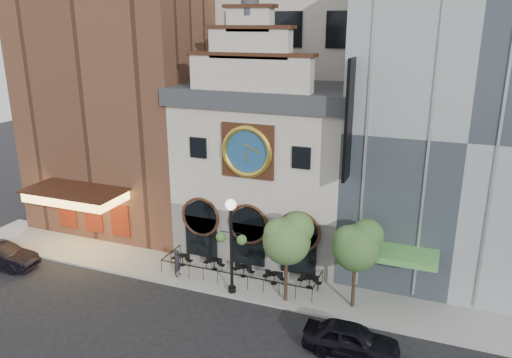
{
  "coord_description": "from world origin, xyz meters",
  "views": [
    {
      "loc": [
        11.88,
        -25.02,
        16.47
      ],
      "look_at": [
        -0.24,
        6.0,
        6.02
      ],
      "focal_mm": 35.0,
      "sensor_mm": 36.0,
      "label": 1
    }
  ],
  "objects_px": {
    "car_left": "(0,256)",
    "tree_right": "(357,244)",
    "car_right": "(351,339)",
    "lamppost": "(231,236)",
    "bistro_4": "(309,281)",
    "bistro_2": "(243,270)",
    "bistro_1": "(214,263)",
    "tree_left": "(288,237)",
    "bistro_0": "(182,259)",
    "pedestrian": "(178,263)",
    "bistro_3": "(274,277)"
  },
  "relations": [
    {
      "from": "car_left",
      "to": "tree_right",
      "type": "bearing_deg",
      "value": -87.97
    },
    {
      "from": "car_right",
      "to": "lamppost",
      "type": "xyz_separation_m",
      "value": [
        -8.17,
        3.21,
        3.16
      ]
    },
    {
      "from": "bistro_4",
      "to": "lamppost",
      "type": "distance_m",
      "value": 6.03
    },
    {
      "from": "bistro_2",
      "to": "bistro_4",
      "type": "xyz_separation_m",
      "value": [
        4.52,
        0.18,
        0.0
      ]
    },
    {
      "from": "car_left",
      "to": "car_right",
      "type": "bearing_deg",
      "value": -98.2
    },
    {
      "from": "lamppost",
      "to": "bistro_1",
      "type": "bearing_deg",
      "value": 132.26
    },
    {
      "from": "bistro_2",
      "to": "tree_left",
      "type": "bearing_deg",
      "value": -26.04
    },
    {
      "from": "bistro_1",
      "to": "lamppost",
      "type": "relative_size",
      "value": 0.25
    },
    {
      "from": "bistro_0",
      "to": "pedestrian",
      "type": "xyz_separation_m",
      "value": [
        0.49,
        -1.45,
        0.49
      ]
    },
    {
      "from": "bistro_3",
      "to": "car_left",
      "type": "relative_size",
      "value": 0.3
    },
    {
      "from": "bistro_1",
      "to": "tree_left",
      "type": "height_order",
      "value": "tree_left"
    },
    {
      "from": "car_right",
      "to": "tree_right",
      "type": "bearing_deg",
      "value": 7.87
    },
    {
      "from": "car_left",
      "to": "tree_right",
      "type": "height_order",
      "value": "tree_right"
    },
    {
      "from": "bistro_2",
      "to": "tree_left",
      "type": "height_order",
      "value": "tree_left"
    },
    {
      "from": "bistro_1",
      "to": "car_right",
      "type": "height_order",
      "value": "car_right"
    },
    {
      "from": "bistro_3",
      "to": "bistro_1",
      "type": "bearing_deg",
      "value": 175.6
    },
    {
      "from": "car_right",
      "to": "bistro_3",
      "type": "bearing_deg",
      "value": 48.45
    },
    {
      "from": "bistro_2",
      "to": "pedestrian",
      "type": "distance_m",
      "value": 4.44
    },
    {
      "from": "bistro_0",
      "to": "car_right",
      "type": "relative_size",
      "value": 0.32
    },
    {
      "from": "tree_right",
      "to": "bistro_0",
      "type": "bearing_deg",
      "value": 175.73
    },
    {
      "from": "pedestrian",
      "to": "bistro_1",
      "type": "bearing_deg",
      "value": -48.69
    },
    {
      "from": "bistro_1",
      "to": "tree_right",
      "type": "relative_size",
      "value": 0.28
    },
    {
      "from": "bistro_3",
      "to": "car_left",
      "type": "height_order",
      "value": "car_left"
    },
    {
      "from": "car_right",
      "to": "tree_right",
      "type": "xyz_separation_m",
      "value": [
        -0.69,
        4.35,
        3.37
      ]
    },
    {
      "from": "bistro_2",
      "to": "car_right",
      "type": "xyz_separation_m",
      "value": [
        8.27,
        -5.31,
        0.23
      ]
    },
    {
      "from": "lamppost",
      "to": "tree_left",
      "type": "distance_m",
      "value": 3.55
    },
    {
      "from": "bistro_1",
      "to": "pedestrian",
      "type": "xyz_separation_m",
      "value": [
        -1.89,
        -1.67,
        0.49
      ]
    },
    {
      "from": "bistro_1",
      "to": "bistro_0",
      "type": "bearing_deg",
      "value": -174.62
    },
    {
      "from": "bistro_3",
      "to": "lamppost",
      "type": "relative_size",
      "value": 0.25
    },
    {
      "from": "bistro_3",
      "to": "car_right",
      "type": "xyz_separation_m",
      "value": [
        6.03,
        -5.14,
        0.23
      ]
    },
    {
      "from": "bistro_0",
      "to": "car_right",
      "type": "bearing_deg",
      "value": -22.19
    },
    {
      "from": "bistro_2",
      "to": "bistro_4",
      "type": "height_order",
      "value": "same"
    },
    {
      "from": "lamppost",
      "to": "tree_right",
      "type": "distance_m",
      "value": 7.58
    },
    {
      "from": "bistro_0",
      "to": "tree_left",
      "type": "height_order",
      "value": "tree_left"
    },
    {
      "from": "car_left",
      "to": "pedestrian",
      "type": "relative_size",
      "value": 2.73
    },
    {
      "from": "bistro_2",
      "to": "car_right",
      "type": "relative_size",
      "value": 0.32
    },
    {
      "from": "pedestrian",
      "to": "tree_left",
      "type": "xyz_separation_m",
      "value": [
        7.76,
        -0.27,
        3.25
      ]
    },
    {
      "from": "pedestrian",
      "to": "tree_left",
      "type": "distance_m",
      "value": 8.42
    },
    {
      "from": "bistro_2",
      "to": "tree_right",
      "type": "height_order",
      "value": "tree_right"
    },
    {
      "from": "car_left",
      "to": "lamppost",
      "type": "relative_size",
      "value": 0.83
    },
    {
      "from": "bistro_0",
      "to": "bistro_4",
      "type": "height_order",
      "value": "same"
    },
    {
      "from": "bistro_0",
      "to": "car_right",
      "type": "height_order",
      "value": "car_right"
    },
    {
      "from": "bistro_3",
      "to": "tree_left",
      "type": "bearing_deg",
      "value": -49.31
    },
    {
      "from": "bistro_4",
      "to": "car_left",
      "type": "height_order",
      "value": "car_left"
    },
    {
      "from": "tree_left",
      "to": "bistro_3",
      "type": "bearing_deg",
      "value": 130.69
    },
    {
      "from": "bistro_2",
      "to": "bistro_0",
      "type": "bearing_deg",
      "value": -179.42
    },
    {
      "from": "car_left",
      "to": "pedestrian",
      "type": "xyz_separation_m",
      "value": [
        12.38,
        3.17,
        0.24
      ]
    },
    {
      "from": "bistro_3",
      "to": "car_left",
      "type": "xyz_separation_m",
      "value": [
        -18.77,
        -4.5,
        0.24
      ]
    },
    {
      "from": "car_right",
      "to": "tree_left",
      "type": "distance_m",
      "value": 6.82
    },
    {
      "from": "bistro_2",
      "to": "pedestrian",
      "type": "bearing_deg",
      "value": -160.18
    }
  ]
}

